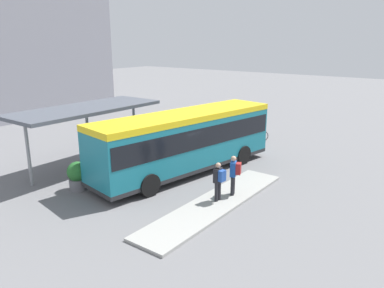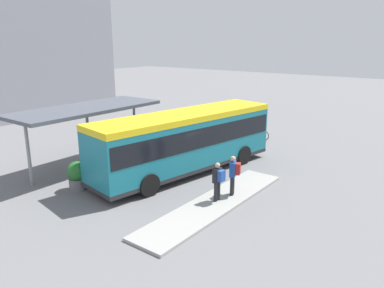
{
  "view_description": "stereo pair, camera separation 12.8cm",
  "coord_description": "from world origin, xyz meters",
  "px_view_note": "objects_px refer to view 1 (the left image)",
  "views": [
    {
      "loc": [
        -14.81,
        -11.56,
        6.8
      ],
      "look_at": [
        0.53,
        0.0,
        1.45
      ],
      "focal_mm": 35.0,
      "sensor_mm": 36.0,
      "label": 1
    },
    {
      "loc": [
        -14.73,
        -11.66,
        6.8
      ],
      "look_at": [
        0.53,
        0.0,
        1.45
      ],
      "focal_mm": 35.0,
      "sensor_mm": 36.0,
      "label": 2
    }
  ],
  "objects_px": {
    "city_bus": "(186,138)",
    "pedestrian_waiting": "(219,179)",
    "bicycle_black": "(247,133)",
    "potted_planter_near_shelter": "(78,175)",
    "pedestrian_companion": "(234,173)",
    "bicycle_orange": "(258,134)",
    "bicycle_green": "(240,131)"
  },
  "relations": [
    {
      "from": "pedestrian_waiting",
      "to": "bicycle_orange",
      "type": "relative_size",
      "value": 1.07
    },
    {
      "from": "pedestrian_companion",
      "to": "bicycle_orange",
      "type": "height_order",
      "value": "pedestrian_companion"
    },
    {
      "from": "potted_planter_near_shelter",
      "to": "pedestrian_companion",
      "type": "bearing_deg",
      "value": -59.6
    },
    {
      "from": "pedestrian_waiting",
      "to": "potted_planter_near_shelter",
      "type": "bearing_deg",
      "value": 29.31
    },
    {
      "from": "pedestrian_companion",
      "to": "bicycle_black",
      "type": "bearing_deg",
      "value": -86.28
    },
    {
      "from": "city_bus",
      "to": "bicycle_black",
      "type": "xyz_separation_m",
      "value": [
        8.36,
        0.92,
        -1.53
      ]
    },
    {
      "from": "bicycle_orange",
      "to": "bicycle_black",
      "type": "xyz_separation_m",
      "value": [
        -0.24,
        0.74,
        0.01
      ]
    },
    {
      "from": "bicycle_orange",
      "to": "bicycle_black",
      "type": "distance_m",
      "value": 0.78
    },
    {
      "from": "pedestrian_companion",
      "to": "bicycle_green",
      "type": "xyz_separation_m",
      "value": [
        9.88,
        5.35,
        -0.79
      ]
    },
    {
      "from": "city_bus",
      "to": "pedestrian_waiting",
      "type": "height_order",
      "value": "city_bus"
    },
    {
      "from": "city_bus",
      "to": "bicycle_black",
      "type": "bearing_deg",
      "value": 15.73
    },
    {
      "from": "city_bus",
      "to": "potted_planter_near_shelter",
      "type": "xyz_separation_m",
      "value": [
        -4.94,
        2.57,
        -1.16
      ]
    },
    {
      "from": "bicycle_black",
      "to": "bicycle_green",
      "type": "xyz_separation_m",
      "value": [
        0.24,
        0.74,
        0.01
      ]
    },
    {
      "from": "pedestrian_waiting",
      "to": "bicycle_green",
      "type": "relative_size",
      "value": 1.02
    },
    {
      "from": "city_bus",
      "to": "bicycle_orange",
      "type": "bearing_deg",
      "value": 10.66
    },
    {
      "from": "bicycle_orange",
      "to": "potted_planter_near_shelter",
      "type": "xyz_separation_m",
      "value": [
        -13.55,
        2.38,
        0.37
      ]
    },
    {
      "from": "city_bus",
      "to": "bicycle_black",
      "type": "distance_m",
      "value": 8.55
    },
    {
      "from": "pedestrian_companion",
      "to": "bicycle_black",
      "type": "xyz_separation_m",
      "value": [
        9.63,
        4.61,
        -0.8
      ]
    },
    {
      "from": "city_bus",
      "to": "pedestrian_waiting",
      "type": "distance_m",
      "value": 4.25
    },
    {
      "from": "pedestrian_companion",
      "to": "potted_planter_near_shelter",
      "type": "relative_size",
      "value": 1.31
    },
    {
      "from": "pedestrian_waiting",
      "to": "potted_planter_near_shelter",
      "type": "height_order",
      "value": "pedestrian_waiting"
    },
    {
      "from": "pedestrian_waiting",
      "to": "bicycle_green",
      "type": "distance_m",
      "value": 12.05
    },
    {
      "from": "bicycle_black",
      "to": "potted_planter_near_shelter",
      "type": "distance_m",
      "value": 13.41
    },
    {
      "from": "bicycle_black",
      "to": "pedestrian_companion",
      "type": "bearing_deg",
      "value": -54.92
    },
    {
      "from": "pedestrian_companion",
      "to": "potted_planter_near_shelter",
      "type": "distance_m",
      "value": 7.27
    },
    {
      "from": "potted_planter_near_shelter",
      "to": "bicycle_orange",
      "type": "bearing_deg",
      "value": -9.98
    },
    {
      "from": "bicycle_green",
      "to": "potted_planter_near_shelter",
      "type": "height_order",
      "value": "potted_planter_near_shelter"
    },
    {
      "from": "pedestrian_companion",
      "to": "bicycle_green",
      "type": "bearing_deg",
      "value": -83.42
    },
    {
      "from": "bicycle_black",
      "to": "potted_planter_near_shelter",
      "type": "xyz_separation_m",
      "value": [
        -13.3,
        1.65,
        0.36
      ]
    },
    {
      "from": "city_bus",
      "to": "pedestrian_companion",
      "type": "height_order",
      "value": "city_bus"
    },
    {
      "from": "bicycle_orange",
      "to": "bicycle_black",
      "type": "bearing_deg",
      "value": -157.96
    },
    {
      "from": "pedestrian_companion",
      "to": "bicycle_black",
      "type": "height_order",
      "value": "pedestrian_companion"
    }
  ]
}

